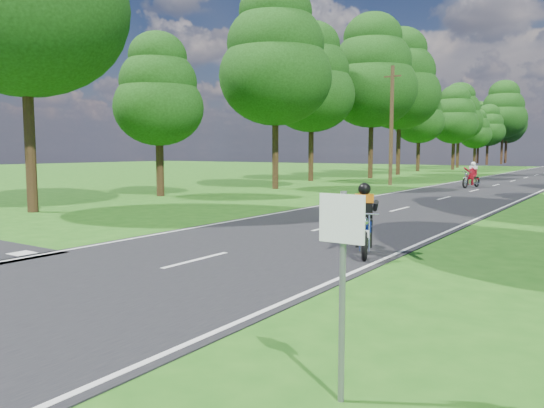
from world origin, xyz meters
The scene contains 7 objects.
ground centered at (0.00, 0.00, 0.00)m, with size 160.00×160.00×0.00m, color #205914.
main_road centered at (0.00, 50.00, 0.01)m, with size 7.00×140.00×0.02m, color black.
road_markings centered at (-0.14, 48.13, 0.02)m, with size 7.40×140.00×0.01m.
telegraph_pole centered at (-6.00, 28.00, 4.07)m, with size 1.20×0.26×8.00m.
road_sign centered at (5.50, -2.01, 1.34)m, with size 0.45×0.07×2.00m.
rider_near_blue centered at (2.67, 4.71, 0.83)m, with size 0.65×1.94×1.62m, color navy, non-canonical shape.
rider_far_red centered at (-0.79, 28.44, 0.84)m, with size 0.66×1.97×1.64m, color maroon, non-canonical shape.
Camera 1 is at (7.67, -6.34, 2.37)m, focal length 35.00 mm.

